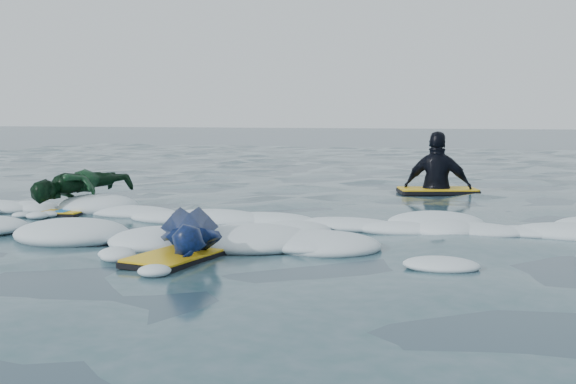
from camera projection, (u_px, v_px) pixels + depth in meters
The scene contains 5 objects.
ground at pixel (227, 248), 6.81m from camera, with size 120.00×120.00×0.00m, color #162437.
foam_band at pixel (264, 232), 7.79m from camera, with size 12.00×3.10×0.30m, color silver, non-canonical shape.
prone_woman_unit at pixel (189, 235), 6.39m from camera, with size 1.13×1.60×0.39m.
prone_child_unit at pixel (82, 190), 9.37m from camera, with size 1.14×1.53×0.54m.
waiting_rider_unit at pixel (438, 189), 11.49m from camera, with size 1.38×1.03×1.85m.
Camera 1 is at (2.58, -6.23, 1.26)m, focal length 45.00 mm.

